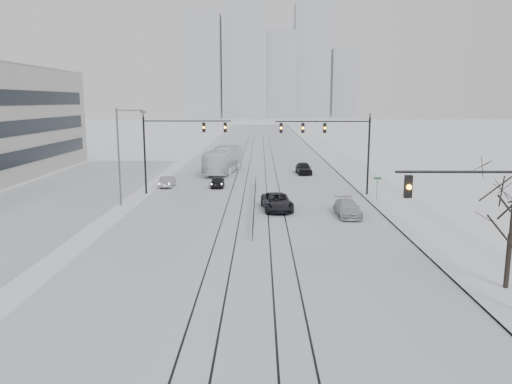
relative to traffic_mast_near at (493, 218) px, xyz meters
name	(u,v)px	position (x,y,z in m)	size (l,w,h in m)	color
road	(257,165)	(-10.79, 54.00, -4.55)	(22.00, 260.00, 0.02)	silver
sidewalk_east	(346,165)	(2.71, 54.00, -4.48)	(5.00, 260.00, 0.16)	white
curb	(330,165)	(0.26, 54.00, -4.50)	(0.10, 260.00, 0.12)	gray
parking_strip	(62,195)	(-30.79, 29.00, -4.55)	(14.00, 60.00, 0.03)	silver
tram_rails	(256,187)	(-10.79, 34.00, -4.54)	(5.30, 180.00, 0.01)	black
skyline	(269,63)	(-5.77, 267.63, 26.08)	(96.00, 48.00, 72.00)	#A7ADB7
traffic_mast_near	(493,218)	(0.00, 0.00, 0.00)	(6.10, 0.37, 7.00)	black
traffic_mast_ne	(336,140)	(-2.64, 29.00, 1.20)	(9.60, 0.37, 8.00)	black
traffic_mast_nw	(173,141)	(-19.31, 30.00, 1.01)	(9.10, 0.37, 8.00)	black
street_light_west	(122,150)	(-22.99, 24.00, 0.65)	(2.73, 0.25, 9.00)	#595B60
median_fence	(255,200)	(-10.79, 24.00, -4.04)	(0.06, 24.00, 1.00)	black
street_sign	(377,185)	(1.01, 26.00, -2.96)	(0.70, 0.06, 2.40)	#595B60
sedan_sb_inner	(218,182)	(-15.11, 34.11, -3.92)	(1.51, 3.76, 1.28)	black
sedan_sb_outer	(168,182)	(-20.79, 34.18, -3.94)	(1.31, 3.76, 1.24)	#929398
sedan_nb_front	(277,202)	(-8.77, 22.09, -3.82)	(2.47, 5.36, 1.49)	black
sedan_nb_right	(347,208)	(-2.88, 19.75, -3.88)	(1.90, 4.68, 1.36)	#B8B9C0
sedan_nb_far	(304,168)	(-4.50, 44.53, -3.78)	(1.85, 4.60, 1.57)	black
box_truck	(224,160)	(-15.26, 45.67, -2.85)	(2.87, 12.27, 3.42)	white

